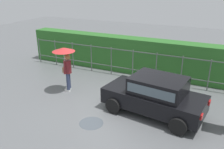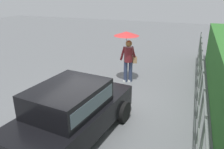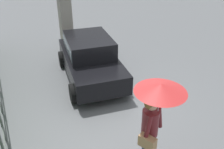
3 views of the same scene
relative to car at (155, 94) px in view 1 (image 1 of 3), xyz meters
The scene contains 6 objects.
ground_plane 1.89m from the car, behind, with size 40.00×40.00×0.00m, color slate.
car is the anchor object (origin of this frame).
pedestrian 4.21m from the car, behind, with size 0.99×0.99×2.05m.
fence_section 3.63m from the car, 123.88° to the left, with size 12.28×0.05×1.50m.
hedge_row 4.36m from the car, 117.66° to the left, with size 13.23×0.90×1.90m, color #2D6B28.
puddle_near 2.57m from the car, 137.92° to the right, with size 0.86×0.86×0.00m, color #4C545B.
Camera 1 is at (3.59, -7.52, 4.65)m, focal length 37.71 mm.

